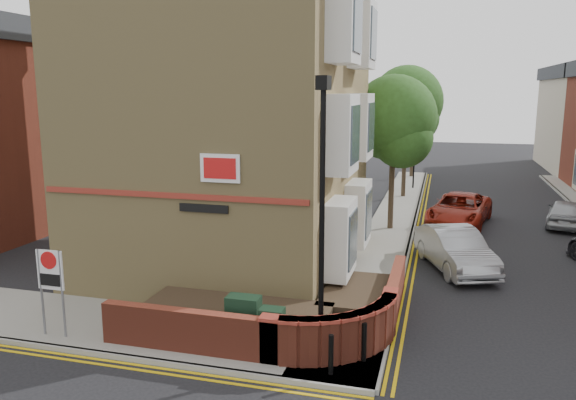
{
  "coord_description": "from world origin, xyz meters",
  "views": [
    {
      "loc": [
        4.08,
        -10.56,
        6.1
      ],
      "look_at": [
        0.05,
        4.0,
        3.16
      ],
      "focal_mm": 35.0,
      "sensor_mm": 36.0,
      "label": 1
    }
  ],
  "objects_px": {
    "lamppost": "(322,219)",
    "zone_sign": "(51,277)",
    "utility_cabinet_large": "(244,320)",
    "silver_car_near": "(455,249)"
  },
  "relations": [
    {
      "from": "lamppost",
      "to": "utility_cabinet_large",
      "type": "height_order",
      "value": "lamppost"
    },
    {
      "from": "lamppost",
      "to": "zone_sign",
      "type": "bearing_deg",
      "value": -173.93
    },
    {
      "from": "utility_cabinet_large",
      "to": "zone_sign",
      "type": "distance_m",
      "value": 4.86
    },
    {
      "from": "silver_car_near",
      "to": "lamppost",
      "type": "bearing_deg",
      "value": -132.42
    },
    {
      "from": "utility_cabinet_large",
      "to": "silver_car_near",
      "type": "height_order",
      "value": "silver_car_near"
    },
    {
      "from": "utility_cabinet_large",
      "to": "silver_car_near",
      "type": "bearing_deg",
      "value": 57.14
    },
    {
      "from": "lamppost",
      "to": "silver_car_near",
      "type": "distance_m",
      "value": 8.78
    },
    {
      "from": "lamppost",
      "to": "zone_sign",
      "type": "height_order",
      "value": "lamppost"
    },
    {
      "from": "utility_cabinet_large",
      "to": "zone_sign",
      "type": "xyz_separation_m",
      "value": [
        -4.7,
        -0.8,
        0.92
      ]
    },
    {
      "from": "utility_cabinet_large",
      "to": "silver_car_near",
      "type": "relative_size",
      "value": 0.27
    }
  ]
}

